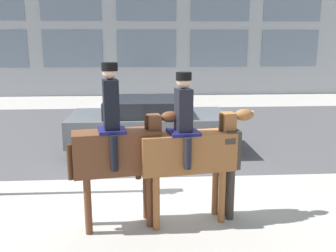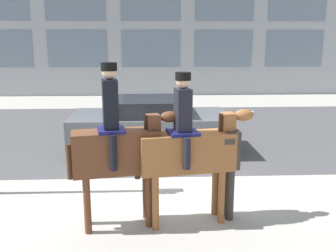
% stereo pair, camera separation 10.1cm
% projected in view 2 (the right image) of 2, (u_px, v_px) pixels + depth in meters
% --- Properties ---
extents(ground_plane, '(80.00, 80.00, 0.00)m').
position_uv_depth(ground_plane, '(155.00, 186.00, 7.65)').
color(ground_plane, '#9E9B93').
extents(road_surface, '(21.73, 8.50, 0.01)m').
position_uv_depth(road_surface, '(153.00, 131.00, 12.27)').
color(road_surface, '#444447').
rests_on(road_surface, ground_plane).
extents(mounted_horse_lead, '(1.74, 0.67, 2.60)m').
position_uv_depth(mounted_horse_lead, '(118.00, 147.00, 5.77)').
color(mounted_horse_lead, '#59331E').
rests_on(mounted_horse_lead, ground_plane).
extents(mounted_horse_companion, '(1.93, 0.69, 2.45)m').
position_uv_depth(mounted_horse_companion, '(189.00, 148.00, 5.91)').
color(mounted_horse_companion, brown).
rests_on(mounted_horse_companion, ground_plane).
extents(pedestrian_bystander, '(0.82, 0.49, 1.72)m').
position_uv_depth(pedestrian_bystander, '(229.00, 160.00, 6.09)').
color(pedestrian_bystander, '#332D28').
rests_on(pedestrian_bystander, ground_plane).
extents(street_car_near_lane, '(4.08, 2.02, 1.44)m').
position_uv_depth(street_car_near_lane, '(150.00, 123.00, 9.86)').
color(street_car_near_lane, '#51565B').
rests_on(street_car_near_lane, ground_plane).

